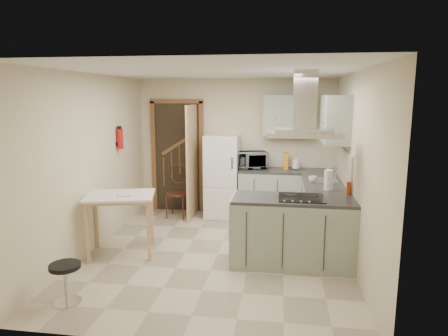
% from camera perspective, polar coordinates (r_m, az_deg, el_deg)
% --- Properties ---
extents(floor, '(4.20, 4.20, 0.00)m').
position_cam_1_polar(floor, '(5.73, -0.96, -12.20)').
color(floor, '#C1B096').
rests_on(floor, ground).
extents(ceiling, '(4.20, 4.20, 0.00)m').
position_cam_1_polar(ceiling, '(5.30, -1.04, 13.63)').
color(ceiling, silver).
rests_on(ceiling, back_wall).
extents(back_wall, '(3.60, 0.00, 3.60)m').
position_cam_1_polar(back_wall, '(7.43, 1.62, 3.01)').
color(back_wall, beige).
rests_on(back_wall, floor).
extents(left_wall, '(0.00, 4.20, 4.20)m').
position_cam_1_polar(left_wall, '(5.94, -18.41, 0.64)').
color(left_wall, beige).
rests_on(left_wall, floor).
extents(right_wall, '(0.00, 4.20, 4.20)m').
position_cam_1_polar(right_wall, '(5.39, 18.24, -0.28)').
color(right_wall, beige).
rests_on(right_wall, floor).
extents(doorway, '(1.10, 0.12, 2.10)m').
position_cam_1_polar(doorway, '(7.64, -6.64, 1.63)').
color(doorway, brown).
rests_on(doorway, floor).
extents(fridge, '(0.60, 0.60, 1.50)m').
position_cam_1_polar(fridge, '(7.25, -0.25, -1.18)').
color(fridge, white).
rests_on(fridge, floor).
extents(counter_back, '(1.08, 0.60, 0.90)m').
position_cam_1_polar(counter_back, '(7.24, 6.51, -3.70)').
color(counter_back, '#9EB2A0').
rests_on(counter_back, floor).
extents(counter_right, '(0.60, 1.95, 0.90)m').
position_cam_1_polar(counter_right, '(6.61, 13.64, -5.27)').
color(counter_right, '#9EB2A0').
rests_on(counter_right, floor).
extents(splashback, '(1.68, 0.02, 0.50)m').
position_cam_1_polar(splashback, '(7.39, 9.02, 2.06)').
color(splashback, beige).
rests_on(splashback, counter_back).
extents(wall_cabinet_back, '(0.85, 0.35, 0.70)m').
position_cam_1_polar(wall_cabinet_back, '(7.16, 9.12, 7.43)').
color(wall_cabinet_back, '#9EB2A0').
rests_on(wall_cabinet_back, back_wall).
extents(wall_cabinet_right, '(0.35, 0.90, 0.70)m').
position_cam_1_polar(wall_cabinet_right, '(6.13, 15.60, 6.73)').
color(wall_cabinet_right, '#9EB2A0').
rests_on(wall_cabinet_right, right_wall).
extents(peninsula, '(1.55, 0.65, 0.90)m').
position_cam_1_polar(peninsula, '(5.34, 9.77, -8.90)').
color(peninsula, '#9EB2A0').
rests_on(peninsula, floor).
extents(hob, '(0.58, 0.50, 0.01)m').
position_cam_1_polar(hob, '(5.21, 11.02, -4.18)').
color(hob, black).
rests_on(hob, peninsula).
extents(extractor_hood, '(0.90, 0.55, 0.10)m').
position_cam_1_polar(extractor_hood, '(5.07, 11.34, 4.76)').
color(extractor_hood, silver).
rests_on(extractor_hood, ceiling).
extents(sink, '(0.45, 0.40, 0.01)m').
position_cam_1_polar(sink, '(6.34, 13.95, -1.72)').
color(sink, silver).
rests_on(sink, counter_right).
extents(fire_extinguisher, '(0.10, 0.10, 0.32)m').
position_cam_1_polar(fire_extinguisher, '(6.69, -14.64, 4.03)').
color(fire_extinguisher, '#B2140F').
rests_on(fire_extinguisher, left_wall).
extents(drop_leaf_table, '(1.06, 0.89, 0.86)m').
position_cam_1_polar(drop_leaf_table, '(5.77, -14.47, -7.83)').
color(drop_leaf_table, tan).
rests_on(drop_leaf_table, floor).
extents(bentwood_chair, '(0.41, 0.41, 0.87)m').
position_cam_1_polar(bentwood_chair, '(7.31, -6.70, -3.68)').
color(bentwood_chair, '#442C16').
rests_on(bentwood_chair, floor).
extents(stool, '(0.43, 0.43, 0.44)m').
position_cam_1_polar(stool, '(4.74, -21.63, -15.04)').
color(stool, black).
rests_on(stool, floor).
extents(microwave, '(0.63, 0.52, 0.30)m').
position_cam_1_polar(microwave, '(7.20, 3.99, 1.14)').
color(microwave, black).
rests_on(microwave, counter_back).
extents(kettle, '(0.17, 0.17, 0.19)m').
position_cam_1_polar(kettle, '(7.20, 10.24, 0.57)').
color(kettle, white).
rests_on(kettle, counter_back).
extents(cereal_box, '(0.08, 0.19, 0.28)m').
position_cam_1_polar(cereal_box, '(7.23, 8.83, 1.01)').
color(cereal_box, orange).
rests_on(cereal_box, counter_back).
extents(soap_bottle, '(0.10, 0.10, 0.17)m').
position_cam_1_polar(soap_bottle, '(6.65, 14.57, -0.50)').
color(soap_bottle, '#B5B5C2').
rests_on(soap_bottle, counter_right).
extents(paper_towel, '(0.13, 0.13, 0.29)m').
position_cam_1_polar(paper_towel, '(5.70, 14.70, -1.63)').
color(paper_towel, white).
rests_on(paper_towel, counter_right).
extents(cup, '(0.13, 0.13, 0.10)m').
position_cam_1_polar(cup, '(6.16, 12.58, -1.59)').
color(cup, white).
rests_on(cup, counter_right).
extents(red_bottle, '(0.06, 0.06, 0.17)m').
position_cam_1_polar(red_bottle, '(5.53, 17.40, -2.77)').
color(red_bottle, '#A1330D').
rests_on(red_bottle, peninsula).
extents(book, '(0.26, 0.30, 0.11)m').
position_cam_1_polar(book, '(5.62, -14.99, -3.21)').
color(book, '#953148').
rests_on(book, drop_leaf_table).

